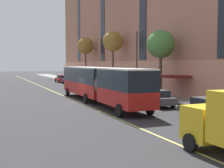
# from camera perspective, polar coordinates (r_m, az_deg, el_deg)

# --- Properties ---
(ground_plane) EXTENTS (260.00, 260.00, 0.00)m
(ground_plane) POSITION_cam_1_polar(r_m,az_deg,el_deg) (32.97, -5.34, -3.25)
(ground_plane) COLOR #303033
(sidewalk) EXTENTS (4.80, 160.00, 0.15)m
(sidewalk) POSITION_cam_1_polar(r_m,az_deg,el_deg) (39.12, 6.06, -2.03)
(sidewalk) COLOR gray
(sidewalk) RESTS_ON ground
(city_bus) EXTENTS (2.95, 19.87, 3.63)m
(city_bus) POSITION_cam_1_polar(r_m,az_deg,el_deg) (31.54, -2.45, 0.28)
(city_bus) COLOR red
(city_bus) RESTS_ON ground
(parked_car_darkgray_0) EXTENTS (2.03, 4.75, 1.56)m
(parked_car_darkgray_0) POSITION_cam_1_polar(r_m,az_deg,el_deg) (29.62, 8.11, -2.55)
(parked_car_darkgray_0) COLOR #4C4C51
(parked_car_darkgray_0) RESTS_ON ground
(parked_car_white_1) EXTENTS (2.00, 4.55, 1.56)m
(parked_car_white_1) POSITION_cam_1_polar(r_m,az_deg,el_deg) (46.12, -3.31, -0.25)
(parked_car_white_1) COLOR silver
(parked_car_white_1) RESTS_ON ground
(parked_car_red_2) EXTENTS (1.96, 4.56, 1.56)m
(parked_car_red_2) POSITION_cam_1_polar(r_m,az_deg,el_deg) (66.85, -9.29, 0.97)
(parked_car_red_2) COLOR #B21E19
(parked_car_red_2) RESTS_ON ground
(parked_car_red_3) EXTENTS (2.03, 4.63, 1.56)m
(parked_car_red_3) POSITION_cam_1_polar(r_m,az_deg,el_deg) (54.32, -6.13, 0.35)
(parked_car_red_3) COLOR #B21E19
(parked_car_red_3) RESTS_ON ground
(parked_car_navy_5) EXTENTS (2.02, 4.30, 1.56)m
(parked_car_navy_5) POSITION_cam_1_polar(r_m,az_deg,el_deg) (60.89, -7.85, 0.70)
(parked_car_navy_5) COLOR navy
(parked_car_navy_5) RESTS_ON ground
(parked_car_darkgray_6) EXTENTS (2.11, 4.63, 1.56)m
(parked_car_darkgray_6) POSITION_cam_1_polar(r_m,az_deg,el_deg) (37.13, 1.47, -1.23)
(parked_car_darkgray_6) COLOR #4C4C51
(parked_car_darkgray_6) RESTS_ON ground
(parked_car_darkgray_7) EXTENTS (2.06, 4.28, 1.56)m
(parked_car_darkgray_7) POSITION_cam_1_polar(r_m,az_deg,el_deg) (23.89, 16.68, -4.20)
(parked_car_darkgray_7) COLOR #4C4C51
(parked_car_darkgray_7) RESTS_ON ground
(street_tree_mid_block) EXTENTS (3.23, 3.23, 7.70)m
(street_tree_mid_block) POSITION_cam_1_polar(r_m,az_deg,el_deg) (36.33, 8.92, 7.12)
(street_tree_mid_block) COLOR brown
(street_tree_mid_block) RESTS_ON sidewalk
(street_tree_far_uptown) EXTENTS (3.23, 3.23, 8.98)m
(street_tree_far_uptown) POSITION_cam_1_polar(r_m,az_deg,el_deg) (49.54, 0.16, 7.73)
(street_tree_far_uptown) COLOR brown
(street_tree_far_uptown) RESTS_ON sidewalk
(street_tree_far_downtown) EXTENTS (3.36, 3.36, 9.10)m
(street_tree_far_downtown) POSITION_cam_1_polar(r_m,az_deg,el_deg) (63.34, -4.86, 6.93)
(street_tree_far_downtown) COLOR brown
(street_tree_far_downtown) RESTS_ON sidewalk
(street_lamp) EXTENTS (0.36, 1.48, 7.65)m
(street_lamp) POSITION_cam_1_polar(r_m,az_deg,el_deg) (36.79, 4.71, 4.93)
(street_lamp) COLOR #2D2D30
(street_lamp) RESTS_ON sidewalk
(lane_centerline) EXTENTS (0.16, 140.00, 0.01)m
(lane_centerline) POSITION_cam_1_polar(r_m,az_deg,el_deg) (35.70, -7.53, -2.72)
(lane_centerline) COLOR #E0D66B
(lane_centerline) RESTS_ON ground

